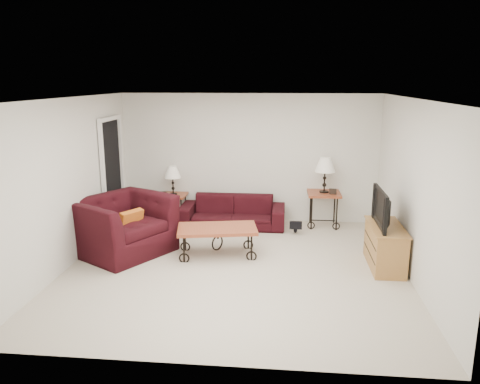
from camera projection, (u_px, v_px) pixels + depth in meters
name	position (u px, v px, depth m)	size (l,w,h in m)	color
ground	(235.00, 267.00, 7.06)	(5.00, 5.00, 0.00)	#BAAE9F
wall_back	(249.00, 158.00, 9.19)	(5.00, 0.02, 2.50)	silver
wall_front	(206.00, 246.00, 4.35)	(5.00, 0.02, 2.50)	silver
wall_left	(69.00, 183.00, 7.01)	(0.02, 5.00, 2.50)	silver
wall_right	(413.00, 190.00, 6.53)	(0.02, 5.00, 2.50)	silver
ceiling	(235.00, 98.00, 6.48)	(5.00, 5.00, 0.00)	white
doorway	(112.00, 176.00, 8.66)	(0.08, 0.94, 2.04)	black
sofa	(233.00, 212.00, 8.98)	(1.99, 0.78, 0.58)	black
side_table_left	(174.00, 208.00, 9.27)	(0.51, 0.51, 0.56)	brown
side_table_right	(323.00, 209.00, 8.97)	(0.61, 0.61, 0.67)	brown
lamp_left	(173.00, 180.00, 9.14)	(0.32, 0.32, 0.56)	black
lamp_right	(325.00, 175.00, 8.82)	(0.38, 0.38, 0.67)	black
photo_frame_left	(164.00, 194.00, 9.06)	(0.11, 0.01, 0.09)	black
photo_frame_right	(333.00, 192.00, 8.72)	(0.13, 0.02, 0.11)	black
coffee_table	(217.00, 241.00, 7.50)	(1.25, 0.68, 0.47)	brown
armchair	(123.00, 226.00, 7.57)	(1.41, 1.23, 0.92)	black
throw_pillow	(131.00, 223.00, 7.49)	(0.41, 0.11, 0.41)	orange
tv_stand	(385.00, 246.00, 7.02)	(0.44, 1.07, 0.64)	#A36E3C
television	(387.00, 208.00, 6.89)	(0.96, 0.13, 0.55)	black
backpack	(296.00, 221.00, 8.60)	(0.34, 0.26, 0.44)	black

